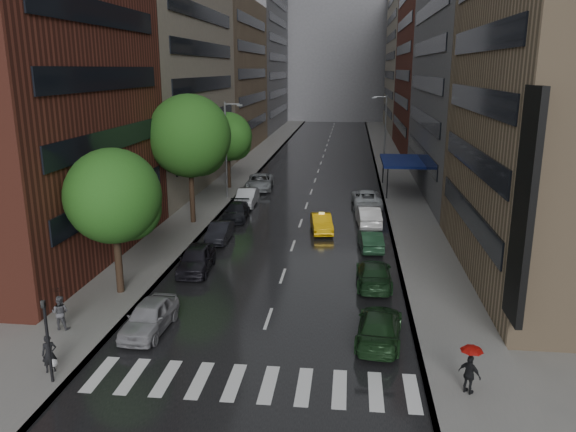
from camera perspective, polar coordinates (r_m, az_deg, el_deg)
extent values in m
plane|color=gray|center=(25.06, -3.39, -14.23)|extent=(220.00, 220.00, 0.00)
cube|color=black|center=(72.71, 3.28, 5.15)|extent=(14.00, 140.00, 0.01)
cube|color=gray|center=(73.72, -3.75, 5.33)|extent=(4.00, 140.00, 0.15)
cube|color=gray|center=(72.77, 10.40, 4.99)|extent=(4.00, 140.00, 0.15)
cube|color=silver|center=(25.10, -18.57, -14.97)|extent=(0.55, 2.80, 0.01)
cube|color=silver|center=(24.58, -15.49, -15.39)|extent=(0.55, 2.80, 0.01)
cube|color=silver|center=(24.13, -12.28, -15.79)|extent=(0.55, 2.80, 0.01)
cube|color=silver|center=(23.75, -8.95, -16.15)|extent=(0.55, 2.80, 0.01)
cube|color=silver|center=(23.45, -5.50, -16.46)|extent=(0.55, 2.80, 0.01)
cube|color=silver|center=(23.23, -1.97, -16.72)|extent=(0.55, 2.80, 0.01)
cube|color=silver|center=(23.09, 1.62, -16.93)|extent=(0.55, 2.80, 0.01)
cube|color=silver|center=(23.04, 5.26, -17.07)|extent=(0.55, 2.80, 0.01)
cube|color=silver|center=(23.07, 8.90, -17.15)|extent=(0.55, 2.80, 0.01)
cube|color=silver|center=(23.19, 12.51, -17.17)|extent=(0.55, 2.80, 0.01)
cube|color=maroon|center=(38.53, -23.76, 14.85)|extent=(8.00, 20.00, 26.00)
cube|color=gray|center=(60.79, -12.38, 19.04)|extent=(8.00, 28.00, 34.00)
cube|color=#937A5B|center=(87.64, -6.21, 13.95)|extent=(8.00, 28.00, 22.00)
cube|color=slate|center=(117.31, -3.01, 18.11)|extent=(8.00, 32.00, 38.00)
cube|color=#937A5B|center=(35.49, 26.02, 17.98)|extent=(8.00, 20.00, 30.00)
cube|color=slate|center=(58.65, 17.90, 13.95)|extent=(8.00, 28.00, 24.00)
cube|color=maroon|center=(86.50, 14.53, 18.22)|extent=(8.00, 28.00, 36.00)
cube|color=gray|center=(116.13, 12.36, 15.37)|extent=(8.00, 32.00, 28.00)
cube|color=black|center=(25.30, 22.83, 0.71)|extent=(0.30, 2.20, 10.00)
cube|color=slate|center=(139.69, 5.02, 16.31)|extent=(40.00, 14.00, 32.00)
cylinder|color=#382619|center=(32.05, -16.88, -3.89)|extent=(0.40, 0.40, 4.47)
sphere|color=#1E5116|center=(31.18, -17.34, 1.96)|extent=(5.11, 5.11, 5.11)
cylinder|color=#382619|center=(45.24, -9.74, 2.68)|extent=(0.40, 0.40, 5.65)
sphere|color=#1E5116|center=(44.56, -9.98, 8.02)|extent=(6.46, 6.46, 6.46)
cylinder|color=#382619|center=(58.36, -6.05, 4.86)|extent=(0.40, 0.40, 4.33)
sphere|color=#1E5116|center=(57.89, -6.13, 8.02)|extent=(4.95, 4.95, 4.95)
imported|color=#EBAA0C|center=(42.94, 3.43, -0.72)|extent=(2.08, 4.37, 1.38)
imported|color=gray|center=(27.80, -13.90, -9.89)|extent=(1.93, 4.45, 1.49)
imported|color=black|center=(35.06, -9.31, -4.30)|extent=(2.19, 4.80, 1.60)
imported|color=black|center=(40.89, -6.96, -1.62)|extent=(1.48, 4.12, 1.35)
imported|color=black|center=(46.58, -5.27, 0.46)|extent=(2.12, 4.73, 1.34)
imported|color=#ACAFB6|center=(51.15, -4.20, 1.89)|extent=(1.66, 4.69, 1.54)
imported|color=gray|center=(58.08, -2.90, 3.48)|extent=(2.96, 5.79, 1.57)
imported|color=#173318|center=(26.46, 9.26, -11.03)|extent=(2.47, 5.08, 1.42)
imported|color=#16321A|center=(32.77, 8.72, -5.82)|extent=(2.00, 4.91, 1.42)
imported|color=#1A3924|center=(39.16, 8.37, -2.40)|extent=(1.81, 4.26, 1.37)
imported|color=white|center=(45.07, 8.15, 0.05)|extent=(2.10, 4.99, 1.60)
imported|color=#B3BABE|center=(51.41, 7.96, 1.84)|extent=(2.85, 5.60, 1.52)
imported|color=black|center=(25.33, -23.09, -12.75)|extent=(0.69, 0.61, 1.58)
sphere|color=white|center=(25.31, -22.72, -13.60)|extent=(0.32, 0.32, 0.32)
imported|color=#4D4D52|center=(28.93, -22.13, -9.07)|extent=(0.82, 0.64, 1.67)
imported|color=black|center=(28.63, -22.29, -7.57)|extent=(0.96, 0.98, 0.88)
imported|color=black|center=(23.09, 17.96, -15.08)|extent=(0.94, 0.89, 1.56)
imported|color=#B6130E|center=(22.68, 18.14, -13.16)|extent=(0.82, 0.82, 0.72)
cylinder|color=black|center=(24.22, -23.16, -11.92)|extent=(0.12, 0.12, 3.20)
imported|color=black|center=(23.65, -23.50, -8.88)|extent=(0.18, 0.15, 0.90)
cylinder|color=gray|center=(53.41, -6.32, 6.63)|extent=(0.18, 0.18, 9.00)
cube|color=gray|center=(52.70, -4.93, 11.14)|extent=(0.50, 0.22, 0.16)
cylinder|color=gray|center=(67.12, 9.83, 8.16)|extent=(0.18, 0.18, 9.00)
cube|color=gray|center=(66.71, 8.76, 11.78)|extent=(0.50, 0.22, 0.16)
cube|color=navy|center=(57.52, 11.50, 5.49)|extent=(4.00, 8.00, 0.25)
cylinder|color=black|center=(53.93, 10.06, 3.33)|extent=(0.12, 0.12, 3.00)
cylinder|color=black|center=(61.39, 9.64, 4.73)|extent=(0.12, 0.12, 3.00)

